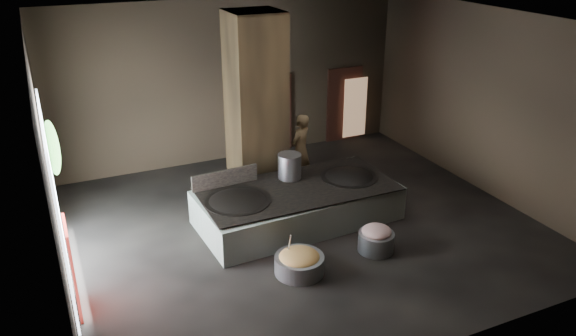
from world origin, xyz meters
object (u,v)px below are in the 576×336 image
hearth_platform (298,205)px  stock_pot (290,166)px  meat_basin (376,242)px  wok_left (238,204)px  veg_basin (299,264)px  cook (300,149)px  wok_right (349,180)px

hearth_platform → stock_pot: size_ratio=7.67×
stock_pot → meat_basin: (0.87, -2.39, -0.93)m
wok_left → stock_pot: bearing=21.8°
wok_left → veg_basin: 2.03m
hearth_platform → wok_left: (-1.45, -0.05, 0.36)m
stock_pot → veg_basin: stock_pot is taller
meat_basin → hearth_platform: bearing=116.6°
cook → veg_basin: size_ratio=1.90×
meat_basin → stock_pot: bearing=110.1°
wok_right → cook: cook is taller
wok_left → wok_right: size_ratio=1.07×
hearth_platform → wok_left: bearing=179.1°
wok_right → cook: 1.90m
veg_basin → stock_pot: bearing=69.5°
veg_basin → meat_basin: 1.80m
hearth_platform → wok_left: size_ratio=3.17×
hearth_platform → veg_basin: hearth_platform is taller
veg_basin → meat_basin: size_ratio=1.30×
cook → veg_basin: cook is taller
meat_basin → wok_left: bearing=143.0°
hearth_platform → stock_pot: stock_pot is taller
wok_left → stock_pot: (1.50, 0.60, 0.38)m
hearth_platform → wok_right: bearing=-0.8°
wok_left → hearth_platform: bearing=2.0°
wok_left → meat_basin: 3.02m
wok_left → stock_pot: size_ratio=2.42×
stock_pot → cook: size_ratio=0.32×
wok_left → veg_basin: size_ratio=1.45×
stock_pot → wok_right: bearing=-21.0°
cook → meat_basin: 3.81m
hearth_platform → veg_basin: (-0.87, -1.91, -0.21)m
hearth_platform → veg_basin: 2.11m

